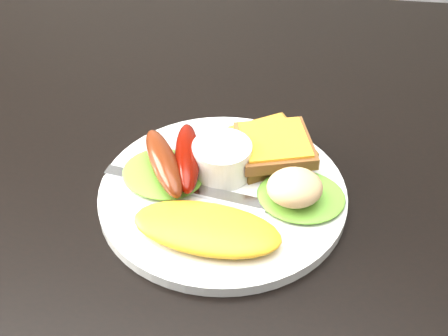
% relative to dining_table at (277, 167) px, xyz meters
% --- Properties ---
extents(dining_table, '(1.20, 0.80, 0.04)m').
position_rel_dining_table_xyz_m(dining_table, '(0.00, 0.00, 0.00)').
color(dining_table, black).
rests_on(dining_table, ground).
extents(plate, '(0.25, 0.25, 0.01)m').
position_rel_dining_table_xyz_m(plate, '(-0.05, -0.08, 0.03)').
color(plate, white).
rests_on(plate, dining_table).
extents(lettuce_left, '(0.11, 0.11, 0.01)m').
position_rel_dining_table_xyz_m(lettuce_left, '(-0.11, -0.07, 0.04)').
color(lettuce_left, '#4C8C28').
rests_on(lettuce_left, plate).
extents(lettuce_right, '(0.09, 0.08, 0.01)m').
position_rel_dining_table_xyz_m(lettuce_right, '(0.03, -0.08, 0.04)').
color(lettuce_right, '#5E921B').
rests_on(lettuce_right, plate).
extents(omelette, '(0.15, 0.08, 0.02)m').
position_rel_dining_table_xyz_m(omelette, '(-0.06, -0.14, 0.04)').
color(omelette, '#FFAF40').
rests_on(omelette, plate).
extents(sausage_a, '(0.07, 0.11, 0.03)m').
position_rel_dining_table_xyz_m(sausage_a, '(-0.11, -0.07, 0.05)').
color(sausage_a, '#5F2E11').
rests_on(sausage_a, lettuce_left).
extents(sausage_b, '(0.04, 0.11, 0.03)m').
position_rel_dining_table_xyz_m(sausage_b, '(-0.09, -0.06, 0.05)').
color(sausage_b, '#681002').
rests_on(sausage_b, lettuce_left).
extents(ramekin, '(0.08, 0.08, 0.03)m').
position_rel_dining_table_xyz_m(ramekin, '(-0.05, -0.05, 0.05)').
color(ramekin, white).
rests_on(ramekin, plate).
extents(toast_a, '(0.11, 0.11, 0.01)m').
position_rel_dining_table_xyz_m(toast_a, '(-0.01, -0.01, 0.04)').
color(toast_a, brown).
rests_on(toast_a, plate).
extents(toast_b, '(0.09, 0.09, 0.01)m').
position_rel_dining_table_xyz_m(toast_b, '(-0.00, -0.03, 0.05)').
color(toast_b, brown).
rests_on(toast_b, toast_a).
extents(potato_salad, '(0.07, 0.06, 0.03)m').
position_rel_dining_table_xyz_m(potato_salad, '(0.02, -0.09, 0.06)').
color(potato_salad, beige).
rests_on(potato_salad, lettuce_right).
extents(fork, '(0.17, 0.05, 0.00)m').
position_rel_dining_table_xyz_m(fork, '(-0.09, -0.08, 0.03)').
color(fork, '#ADAFB7').
rests_on(fork, plate).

